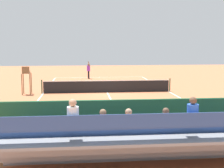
{
  "coord_description": "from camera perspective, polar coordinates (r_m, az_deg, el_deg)",
  "views": [
    {
      "loc": [
        1.96,
        24.01,
        3.87
      ],
      "look_at": [
        0.0,
        4.0,
        1.2
      ],
      "focal_mm": 49.16,
      "sensor_mm": 36.0,
      "label": 1
    }
  ],
  "objects": [
    {
      "name": "umpire_chair",
      "position": [
        24.2,
        -15.65,
        1.22
      ],
      "size": [
        0.67,
        0.67,
        2.14
      ],
      "color": "brown",
      "rests_on": "ground"
    },
    {
      "name": "tennis_net",
      "position": [
        24.32,
        -0.92,
        -0.4
      ],
      "size": [
        10.3,
        0.1,
        1.07
      ],
      "color": "black",
      "rests_on": "ground"
    },
    {
      "name": "tennis_ball_near",
      "position": [
        32.81,
        -7.48,
        0.78
      ],
      "size": [
        0.07,
        0.07,
        0.07
      ],
      "primitive_type": "sphere",
      "color": "#CCDB33",
      "rests_on": "ground"
    },
    {
      "name": "backdrop_wall",
      "position": [
        10.59,
        5.32,
        -8.18
      ],
      "size": [
        18.0,
        0.16,
        2.0
      ],
      "primitive_type": "cube",
      "color": "#235633",
      "rests_on": "ground"
    },
    {
      "name": "equipment_bag",
      "position": [
        11.36,
        3.36,
        -11.4
      ],
      "size": [
        0.9,
        0.36,
        0.36
      ],
      "primitive_type": "cube",
      "color": "black",
      "rests_on": "ground"
    },
    {
      "name": "court_line_markings",
      "position": [
        24.43,
        -0.92,
        -1.54
      ],
      "size": [
        10.1,
        22.2,
        0.01
      ],
      "color": "white",
      "rests_on": "ground"
    },
    {
      "name": "ground_plane",
      "position": [
        24.4,
        -0.91,
        -1.56
      ],
      "size": [
        60.0,
        60.0,
        0.0
      ],
      "primitive_type": "plane",
      "color": "#CC7047"
    },
    {
      "name": "courtside_bench",
      "position": [
        11.78,
        12.35,
        -8.93
      ],
      "size": [
        1.8,
        0.4,
        0.93
      ],
      "color": "#234C2D",
      "rests_on": "ground"
    },
    {
      "name": "tennis_player",
      "position": [
        33.87,
        -4.39,
        2.71
      ],
      "size": [
        0.44,
        0.56,
        1.93
      ],
      "color": "black",
      "rests_on": "ground"
    },
    {
      "name": "bleacher_stand",
      "position": [
        9.32,
        6.48,
        -10.78
      ],
      "size": [
        9.06,
        2.4,
        2.48
      ],
      "color": "gray",
      "rests_on": "ground"
    },
    {
      "name": "tennis_racket",
      "position": [
        34.02,
        -5.84,
        1.02
      ],
      "size": [
        0.38,
        0.59,
        0.03
      ],
      "color": "black",
      "rests_on": "ground"
    }
  ]
}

